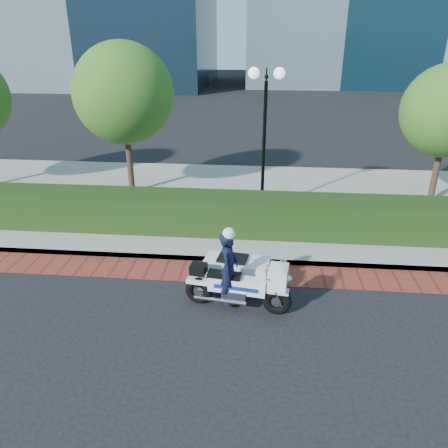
# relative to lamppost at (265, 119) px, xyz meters

# --- Properties ---
(ground) EXTENTS (120.00, 120.00, 0.00)m
(ground) POSITION_rel_lamppost_xyz_m (-1.00, -5.20, -2.96)
(ground) COLOR black
(ground) RESTS_ON ground
(brick_strip) EXTENTS (60.00, 1.00, 0.01)m
(brick_strip) POSITION_rel_lamppost_xyz_m (-1.00, -3.70, -2.95)
(brick_strip) COLOR maroon
(brick_strip) RESTS_ON ground
(sidewalk) EXTENTS (60.00, 8.00, 0.15)m
(sidewalk) POSITION_rel_lamppost_xyz_m (-1.00, 0.80, -2.88)
(sidewalk) COLOR gray
(sidewalk) RESTS_ON ground
(hedge_main) EXTENTS (18.00, 1.20, 1.00)m
(hedge_main) POSITION_rel_lamppost_xyz_m (-1.00, -1.60, -2.31)
(hedge_main) COLOR black
(hedge_main) RESTS_ON sidewalk
(lamppost) EXTENTS (1.02, 0.70, 4.21)m
(lamppost) POSITION_rel_lamppost_xyz_m (0.00, 0.00, 0.00)
(lamppost) COLOR black
(lamppost) RESTS_ON sidewalk
(tree_b) EXTENTS (3.20, 3.20, 4.89)m
(tree_b) POSITION_rel_lamppost_xyz_m (-4.50, 1.30, 0.48)
(tree_b) COLOR #332319
(tree_b) RESTS_ON sidewalk
(tree_c) EXTENTS (2.80, 2.80, 4.30)m
(tree_c) POSITION_rel_lamppost_xyz_m (5.50, 1.30, 0.09)
(tree_c) COLOR #332319
(tree_c) RESTS_ON sidewalk
(police_motorcycle) EXTENTS (2.23, 1.73, 1.81)m
(police_motorcycle) POSITION_rel_lamppost_xyz_m (-0.47, -4.78, -2.34)
(police_motorcycle) COLOR black
(police_motorcycle) RESTS_ON ground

